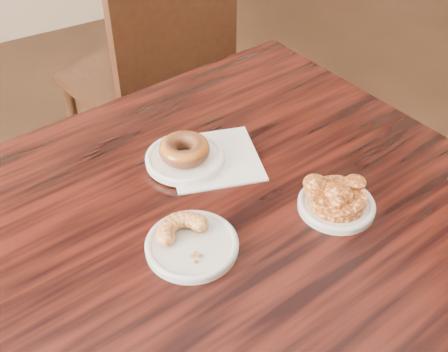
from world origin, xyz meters
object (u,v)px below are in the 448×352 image
cafe_table (244,332)px  cruller_fragment (191,237)px  chair_far (144,80)px  apple_fritter (338,196)px  glazed_donut (184,149)px

cafe_table → cruller_fragment: size_ratio=8.97×
chair_far → cruller_fragment: (-0.33, -1.01, 0.33)m
chair_far → apple_fritter: size_ratio=6.17×
cafe_table → chair_far: 1.01m
glazed_donut → cruller_fragment: bearing=-114.0°
glazed_donut → chair_far: bearing=73.8°
glazed_donut → cruller_fragment: (-0.09, -0.21, -0.01)m
apple_fritter → cruller_fragment: 0.28m
cafe_table → chair_far: (0.20, 0.99, 0.08)m
cafe_table → apple_fritter: apple_fritter is taller
glazed_donut → cafe_table: bearing=-79.6°
cafe_table → chair_far: bearing=71.0°
cafe_table → apple_fritter: size_ratio=6.57×
cafe_table → glazed_donut: 0.45m
cafe_table → glazed_donut: glazed_donut is taller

